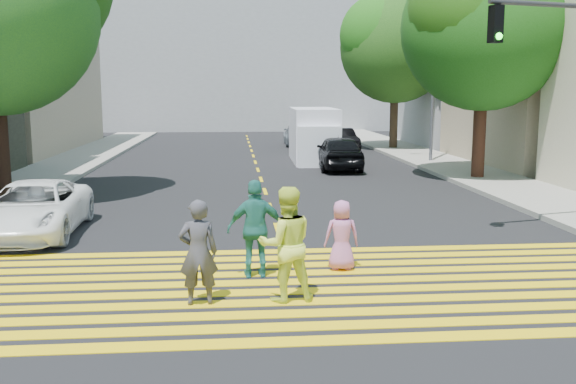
{
  "coord_description": "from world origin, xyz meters",
  "views": [
    {
      "loc": [
        -1.08,
        -9.44,
        3.38
      ],
      "look_at": [
        0.0,
        3.0,
        1.4
      ],
      "focal_mm": 40.0,
      "sensor_mm": 36.0,
      "label": 1
    }
  ],
  "objects": [
    {
      "name": "pedestrian_extra",
      "position": [
        -0.67,
        1.95,
        0.9
      ],
      "size": [
        1.07,
        0.49,
        1.8
      ],
      "primitive_type": "imported",
      "rotation": [
        0.0,
        0.0,
        3.19
      ],
      "color": "#25736C",
      "rests_on": "ground"
    },
    {
      "name": "white_van",
      "position": [
        2.82,
        21.0,
        1.21
      ],
      "size": [
        2.16,
        5.44,
        2.55
      ],
      "rotation": [
        0.0,
        0.0,
        -0.03
      ],
      "color": "white",
      "rests_on": "ground"
    },
    {
      "name": "silver_car",
      "position": [
        3.12,
        30.43,
        0.7
      ],
      "size": [
        2.15,
        4.87,
        1.39
      ],
      "primitive_type": "imported",
      "rotation": [
        0.0,
        0.0,
        3.1
      ],
      "color": "gray",
      "rests_on": "ground"
    },
    {
      "name": "pedestrian_woman",
      "position": [
        -0.24,
        0.56,
        0.94
      ],
      "size": [
        0.99,
        0.82,
        1.88
      ],
      "primitive_type": "imported",
      "rotation": [
        0.0,
        0.0,
        3.27
      ],
      "color": "#E3F64C",
      "rests_on": "ground"
    },
    {
      "name": "sidewalk_left",
      "position": [
        -8.5,
        22.0,
        0.07
      ],
      "size": [
        3.0,
        40.0,
        0.15
      ],
      "primitive_type": "cube",
      "color": "gray",
      "rests_on": "ground"
    },
    {
      "name": "crosswalk",
      "position": [
        0.0,
        1.28,
        0.01
      ],
      "size": [
        13.4,
        5.3,
        0.01
      ],
      "color": "yellow",
      "rests_on": "ground"
    },
    {
      "name": "street_lamp",
      "position": [
        8.01,
        19.83,
        4.83
      ],
      "size": [
        1.91,
        0.35,
        8.42
      ],
      "rotation": [
        0.0,
        0.0,
        -0.09
      ],
      "color": "slate",
      "rests_on": "ground"
    },
    {
      "name": "building_right_grey",
      "position": [
        15.0,
        30.0,
        5.0
      ],
      "size": [
        10.0,
        10.0,
        10.0
      ],
      "primitive_type": "cube",
      "color": "gray",
      "rests_on": "ground"
    },
    {
      "name": "white_sedan",
      "position": [
        -5.78,
        5.84,
        0.63
      ],
      "size": [
        2.21,
        4.59,
        1.26
      ],
      "primitive_type": "imported",
      "rotation": [
        0.0,
        0.0,
        0.03
      ],
      "color": "white",
      "rests_on": "ground"
    },
    {
      "name": "ground",
      "position": [
        0.0,
        0.0,
        0.0
      ],
      "size": [
        120.0,
        120.0,
        0.0
      ],
      "primitive_type": "plane",
      "color": "black"
    },
    {
      "name": "tree_right_far",
      "position": [
        8.22,
        26.77,
        6.13
      ],
      "size": [
        7.5,
        7.22,
        9.08
      ],
      "rotation": [
        0.0,
        0.0,
        0.17
      ],
      "color": "#392E1F",
      "rests_on": "ground"
    },
    {
      "name": "pedestrian_man",
      "position": [
        -1.64,
        0.48,
        0.85
      ],
      "size": [
        0.66,
        0.47,
        1.7
      ],
      "primitive_type": "imported",
      "rotation": [
        0.0,
        0.0,
        3.25
      ],
      "color": "#3E3D45",
      "rests_on": "ground"
    },
    {
      "name": "backdrop_block",
      "position": [
        0.0,
        48.0,
        6.0
      ],
      "size": [
        30.0,
        8.0,
        12.0
      ],
      "primitive_type": "cube",
      "color": "gray",
      "rests_on": "ground"
    },
    {
      "name": "dark_car_near",
      "position": [
        3.48,
        17.8,
        0.75
      ],
      "size": [
        1.9,
        4.46,
        1.5
      ],
      "primitive_type": "imported",
      "rotation": [
        0.0,
        0.0,
        3.11
      ],
      "color": "black",
      "rests_on": "ground"
    },
    {
      "name": "dark_car_parked",
      "position": [
        5.16,
        26.82,
        0.62
      ],
      "size": [
        1.59,
        3.87,
        1.25
      ],
      "primitive_type": "imported",
      "rotation": [
        0.0,
        0.0,
        0.07
      ],
      "color": "black",
      "rests_on": "ground"
    },
    {
      "name": "pedestrian_child",
      "position": [
        0.96,
        2.27,
        0.67
      ],
      "size": [
        0.66,
        0.44,
        1.35
      ],
      "primitive_type": "imported",
      "rotation": [
        0.0,
        0.0,
        3.12
      ],
      "color": "#BA67A3",
      "rests_on": "ground"
    },
    {
      "name": "sidewalk_right",
      "position": [
        8.5,
        15.0,
        0.07
      ],
      "size": [
        3.0,
        60.0,
        0.15
      ],
      "primitive_type": "cube",
      "color": "gray",
      "rests_on": "ground"
    },
    {
      "name": "lane_line",
      "position": [
        0.0,
        22.5,
        0.01
      ],
      "size": [
        0.12,
        34.4,
        0.01
      ],
      "color": "yellow",
      "rests_on": "ground"
    },
    {
      "name": "tree_right_near",
      "position": [
        8.25,
        14.06,
        5.97
      ],
      "size": [
        7.98,
        7.98,
        8.83
      ],
      "rotation": [
        0.0,
        0.0,
        0.41
      ],
      "color": "#452016",
      "rests_on": "ground"
    }
  ]
}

